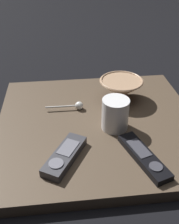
# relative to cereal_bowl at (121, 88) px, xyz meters

# --- Properties ---
(ground_plane) EXTENTS (6.00, 6.00, 0.00)m
(ground_plane) POSITION_rel_cereal_bowl_xyz_m (-0.13, 0.10, -0.08)
(ground_plane) COLOR black
(table) EXTENTS (0.61, 0.66, 0.04)m
(table) POSITION_rel_cereal_bowl_xyz_m (-0.13, 0.10, -0.06)
(table) COLOR #4C3D2D
(table) RESTS_ON ground
(cereal_bowl) EXTENTS (0.16, 0.16, 0.08)m
(cereal_bowl) POSITION_rel_cereal_bowl_xyz_m (0.00, 0.00, 0.00)
(cereal_bowl) COLOR tan
(cereal_bowl) RESTS_ON table
(coffee_mug) EXTENTS (0.08, 0.08, 0.10)m
(coffee_mug) POSITION_rel_cereal_bowl_xyz_m (-0.17, 0.06, 0.01)
(coffee_mug) COLOR white
(coffee_mug) RESTS_ON table
(teaspoon) EXTENTS (0.03, 0.13, 0.03)m
(teaspoon) POSITION_rel_cereal_bowl_xyz_m (-0.05, 0.17, -0.03)
(teaspoon) COLOR silver
(teaspoon) RESTS_ON table
(tv_remote_near) EXTENTS (0.17, 0.13, 0.03)m
(tv_remote_near) POSITION_rel_cereal_bowl_xyz_m (-0.30, 0.22, -0.03)
(tv_remote_near) COLOR #38383D
(tv_remote_near) RESTS_ON table
(tv_remote_far) EXTENTS (0.20, 0.11, 0.02)m
(tv_remote_far) POSITION_rel_cereal_bowl_xyz_m (-0.32, 0.00, -0.03)
(tv_remote_far) COLOR black
(tv_remote_far) RESTS_ON table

